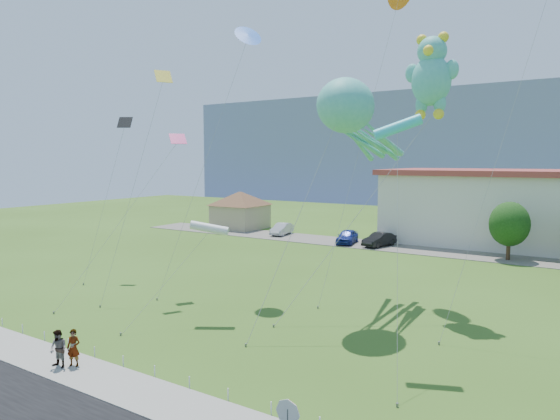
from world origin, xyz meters
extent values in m
plane|color=#355518|center=(0.00, 0.00, 0.00)|extent=(160.00, 160.00, 0.00)
cube|color=gray|center=(0.00, -2.75, 0.05)|extent=(80.00, 2.50, 0.10)
cube|color=#59544C|center=(0.00, 35.00, 0.03)|extent=(70.00, 6.00, 0.06)
cube|color=slate|center=(0.00, 120.00, 12.50)|extent=(160.00, 50.00, 25.00)
cube|color=tan|center=(-24.00, 38.00, 1.60)|extent=(6.00, 6.00, 3.20)
pyramid|color=brown|center=(-24.00, 38.00, 4.10)|extent=(9.20, 9.20, 1.80)
cylinder|color=red|center=(9.50, -4.20, 2.10)|extent=(0.76, 0.04, 0.76)
cylinder|color=white|center=(9.50, -4.22, 2.10)|extent=(0.80, 0.02, 0.80)
cylinder|color=white|center=(-11.00, -1.30, 0.25)|extent=(0.05, 0.05, 0.50)
cylinder|color=white|center=(-9.00, -1.30, 0.25)|extent=(0.05, 0.05, 0.50)
cylinder|color=white|center=(-7.00, -1.30, 0.25)|extent=(0.05, 0.05, 0.50)
cylinder|color=white|center=(-5.00, -1.30, 0.25)|extent=(0.05, 0.05, 0.50)
cylinder|color=white|center=(-3.00, -1.30, 0.25)|extent=(0.05, 0.05, 0.50)
cylinder|color=white|center=(-1.00, -1.30, 0.25)|extent=(0.05, 0.05, 0.50)
cylinder|color=white|center=(1.00, -1.30, 0.25)|extent=(0.05, 0.05, 0.50)
cylinder|color=white|center=(3.00, -1.30, 0.25)|extent=(0.05, 0.05, 0.50)
cylinder|color=white|center=(5.00, -1.30, 0.25)|extent=(0.05, 0.05, 0.50)
cylinder|color=white|center=(7.00, -1.30, 0.25)|extent=(0.05, 0.05, 0.50)
cylinder|color=#3F2B19|center=(10.00, 34.00, 1.10)|extent=(0.36, 0.36, 2.20)
ellipsoid|color=#14380F|center=(10.00, 34.00, 3.40)|extent=(3.60, 3.60, 4.14)
imported|color=gray|center=(-2.70, -2.60, 0.94)|extent=(0.72, 0.62, 1.67)
imported|color=gray|center=(-3.14, -3.05, 0.94)|extent=(0.89, 0.73, 1.69)
imported|color=#ACADB3|center=(-15.98, 35.86, 0.77)|extent=(2.15, 4.50, 1.42)
imported|color=navy|center=(-6.44, 34.33, 0.82)|extent=(2.63, 4.74, 1.53)
imported|color=black|center=(-2.75, 34.46, 0.79)|extent=(2.57, 4.69, 1.46)
ellipsoid|color=teal|center=(4.36, 10.40, 12.33)|extent=(3.11, 4.04, 3.11)
sphere|color=white|center=(3.81, 9.18, 12.67)|extent=(0.49, 0.49, 0.49)
sphere|color=white|center=(4.92, 9.18, 12.67)|extent=(0.49, 0.49, 0.49)
cylinder|color=slate|center=(2.25, 3.58, 0.08)|extent=(0.10, 0.10, 0.16)
cylinder|color=gray|center=(3.30, 6.49, 5.85)|extent=(2.14, 5.84, 11.39)
ellipsoid|color=teal|center=(7.73, 15.33, 14.08)|extent=(2.41, 2.05, 3.01)
sphere|color=teal|center=(7.73, 15.33, 15.84)|extent=(1.76, 1.76, 1.76)
sphere|color=yellow|center=(7.09, 15.33, 16.58)|extent=(0.65, 0.65, 0.65)
sphere|color=yellow|center=(8.38, 15.33, 16.58)|extent=(0.65, 0.65, 0.65)
sphere|color=yellow|center=(7.73, 14.59, 15.75)|extent=(0.65, 0.65, 0.65)
ellipsoid|color=teal|center=(6.53, 15.33, 14.63)|extent=(0.83, 0.59, 1.17)
ellipsoid|color=teal|center=(8.94, 15.33, 14.63)|extent=(0.83, 0.59, 1.17)
ellipsoid|color=teal|center=(7.18, 15.33, 12.69)|extent=(0.74, 0.65, 1.20)
ellipsoid|color=teal|center=(8.29, 15.33, 12.69)|extent=(0.74, 0.65, 1.20)
sphere|color=yellow|center=(7.18, 15.15, 12.04)|extent=(0.65, 0.65, 0.65)
sphere|color=yellow|center=(8.29, 15.15, 12.04)|extent=(0.65, 0.65, 0.65)
cylinder|color=slate|center=(1.82, 6.77, 0.08)|extent=(0.10, 0.10, 0.16)
cylinder|color=gray|center=(4.78, 11.05, 6.01)|extent=(5.95, 8.59, 11.71)
cube|color=black|center=(-15.42, 11.50, 12.26)|extent=(1.29, 1.29, 0.86)
cylinder|color=slate|center=(-15.27, 7.02, 0.08)|extent=(0.10, 0.10, 0.16)
cylinder|color=gray|center=(-15.34, 9.26, 6.11)|extent=(0.17, 4.50, 11.91)
cylinder|color=slate|center=(10.31, 9.02, 0.08)|extent=(0.10, 0.10, 0.16)
cylinder|color=gray|center=(12.28, 11.97, 9.77)|extent=(3.96, 5.93, 19.23)
cone|color=blue|center=(-4.23, 12.83, 17.84)|extent=(1.80, 1.33, 1.33)
cylinder|color=slate|center=(-7.63, 7.09, 0.08)|extent=(0.10, 0.10, 0.16)
cylinder|color=gray|center=(-5.93, 9.96, 8.90)|extent=(3.43, 5.77, 17.49)
cylinder|color=slate|center=(2.26, 11.18, 0.08)|extent=(0.10, 0.10, 0.16)
cylinder|color=gray|center=(3.35, 15.06, 10.57)|extent=(2.21, 7.80, 20.82)
cube|color=#E1327D|center=(-8.14, 9.87, 10.74)|extent=(1.29, 1.29, 0.86)
cylinder|color=slate|center=(-10.73, 1.65, 0.08)|extent=(0.10, 0.10, 0.16)
cylinder|color=gray|center=(-9.43, 5.76, 5.35)|extent=(2.62, 8.25, 10.39)
cylinder|color=#2EC7D3|center=(8.76, 6.54, 10.76)|extent=(0.50, 2.25, 0.87)
cylinder|color=slate|center=(10.69, 1.73, 0.08)|extent=(0.10, 0.10, 0.16)
cylinder|color=gray|center=(9.73, 4.14, 5.36)|extent=(1.96, 4.84, 10.42)
cube|color=yellow|center=(-8.50, 8.99, 14.89)|extent=(1.29, 1.29, 0.86)
cylinder|color=slate|center=(-9.45, 4.00, 0.08)|extent=(0.10, 0.10, 0.16)
cylinder|color=gray|center=(-8.98, 6.50, 7.43)|extent=(0.98, 5.02, 14.54)
cylinder|color=silver|center=(-2.14, 6.07, 5.36)|extent=(0.50, 2.25, 0.87)
cylinder|color=slate|center=(-4.29, 1.29, 0.08)|extent=(0.10, 0.10, 0.16)
cylinder|color=gray|center=(-3.21, 3.68, 2.66)|extent=(2.18, 4.80, 5.02)
camera|label=1|loc=(16.59, -15.78, 9.27)|focal=32.00mm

